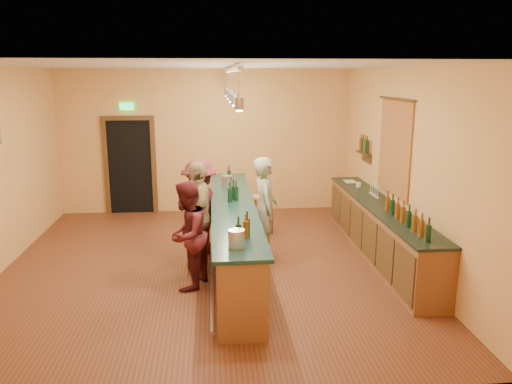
{
  "coord_description": "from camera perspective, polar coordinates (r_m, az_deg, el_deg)",
  "views": [
    {
      "loc": [
        0.13,
        -7.77,
        3.07
      ],
      "look_at": [
        0.84,
        0.2,
        1.19
      ],
      "focal_mm": 35.0,
      "sensor_mm": 36.0,
      "label": 1
    }
  ],
  "objects": [
    {
      "name": "floor",
      "position": [
        8.35,
        -5.71,
        -8.39
      ],
      "size": [
        7.0,
        7.0,
        0.0
      ],
      "primitive_type": "plane",
      "color": "#5B2C1A",
      "rests_on": "ground"
    },
    {
      "name": "ceiling",
      "position": [
        7.77,
        -6.27,
        14.13
      ],
      "size": [
        6.5,
        7.0,
        0.02
      ],
      "primitive_type": "cube",
      "color": "silver",
      "rests_on": "wall_back"
    },
    {
      "name": "wall_back",
      "position": [
        11.36,
        -5.77,
        5.73
      ],
      "size": [
        6.5,
        0.02,
        3.2
      ],
      "primitive_type": "cube",
      "color": "tan",
      "rests_on": "floor"
    },
    {
      "name": "wall_front",
      "position": [
        4.51,
        -6.51,
        -5.83
      ],
      "size": [
        6.5,
        0.02,
        3.2
      ],
      "primitive_type": "cube",
      "color": "tan",
      "rests_on": "floor"
    },
    {
      "name": "wall_right",
      "position": [
        8.5,
        16.52,
        2.73
      ],
      "size": [
        0.02,
        7.0,
        3.2
      ],
      "primitive_type": "cube",
      "color": "tan",
      "rests_on": "floor"
    },
    {
      "name": "doorway",
      "position": [
        11.55,
        -14.19,
        3.14
      ],
      "size": [
        1.15,
        0.09,
        2.48
      ],
      "color": "black",
      "rests_on": "wall_back"
    },
    {
      "name": "tapestry",
      "position": [
        8.82,
        15.56,
        4.81
      ],
      "size": [
        0.03,
        1.4,
        1.6
      ],
      "primitive_type": "cube",
      "color": "maroon",
      "rests_on": "wall_right"
    },
    {
      "name": "bottle_shelf",
      "position": [
        10.23,
        12.26,
        5.04
      ],
      "size": [
        0.17,
        0.55,
        0.54
      ],
      "color": "#4B2F16",
      "rests_on": "wall_right"
    },
    {
      "name": "back_counter",
      "position": [
        8.82,
        13.93,
        -4.18
      ],
      "size": [
        0.6,
        4.55,
        1.27
      ],
      "color": "brown",
      "rests_on": "floor"
    },
    {
      "name": "tasting_bar",
      "position": [
        8.15,
        -2.62,
        -4.36
      ],
      "size": [
        0.73,
        5.1,
        1.38
      ],
      "color": "brown",
      "rests_on": "floor"
    },
    {
      "name": "pendant_track",
      "position": [
        7.77,
        -2.8,
        12.58
      ],
      "size": [
        0.11,
        4.6,
        0.5
      ],
      "color": "silver",
      "rests_on": "ceiling"
    },
    {
      "name": "bartender",
      "position": [
        8.34,
        1.07,
        -1.98
      ],
      "size": [
        0.43,
        0.65,
        1.76
      ],
      "primitive_type": "imported",
      "rotation": [
        0.0,
        0.0,
        1.59
      ],
      "color": "gray",
      "rests_on": "floor"
    },
    {
      "name": "customer_a",
      "position": [
        7.31,
        -7.89,
        -4.95
      ],
      "size": [
        0.85,
        0.95,
        1.61
      ],
      "primitive_type": "imported",
      "rotation": [
        0.0,
        0.0,
        -1.95
      ],
      "color": "#59191E",
      "rests_on": "floor"
    },
    {
      "name": "customer_b",
      "position": [
        7.93,
        -6.57,
        -2.82
      ],
      "size": [
        0.52,
        1.08,
        1.78
      ],
      "primitive_type": "imported",
      "rotation": [
        0.0,
        0.0,
        -1.48
      ],
      "color": "#997A51",
      "rests_on": "floor"
    },
    {
      "name": "customer_c",
      "position": [
        8.59,
        -6.46,
        -1.86
      ],
      "size": [
        1.02,
        1.25,
        1.69
      ],
      "primitive_type": "imported",
      "rotation": [
        0.0,
        0.0,
        -1.99
      ],
      "color": "#59191E",
      "rests_on": "floor"
    },
    {
      "name": "bar_stool",
      "position": [
        9.7,
        0.35,
        -1.29
      ],
      "size": [
        0.38,
        0.38,
        0.78
      ],
      "rotation": [
        0.0,
        0.0,
        0.06
      ],
      "color": "#AB7A4D",
      "rests_on": "floor"
    }
  ]
}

